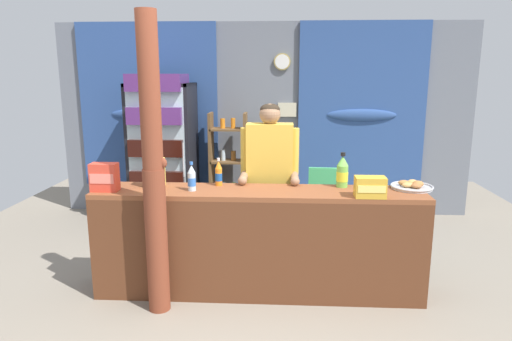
{
  "coord_description": "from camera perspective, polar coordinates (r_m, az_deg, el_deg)",
  "views": [
    {
      "loc": [
        0.24,
        -3.25,
        1.87
      ],
      "look_at": [
        0.02,
        0.66,
        1.03
      ],
      "focal_mm": 31.83,
      "sensor_mm": 36.0,
      "label": 1
    }
  ],
  "objects": [
    {
      "name": "soda_bottle_orange_soda",
      "position": [
        3.94,
        -4.72,
        -0.42
      ],
      "size": [
        0.06,
        0.06,
        0.24
      ],
      "color": "orange",
      "rests_on": "stall_counter"
    },
    {
      "name": "soda_bottle_water",
      "position": [
        3.78,
        -8.09,
        -1.0
      ],
      "size": [
        0.07,
        0.07,
        0.24
      ],
      "color": "silver",
      "rests_on": "stall_counter"
    },
    {
      "name": "ground_plane",
      "position": [
        4.73,
        0.07,
        -11.13
      ],
      "size": [
        7.24,
        7.24,
        0.0
      ],
      "primitive_type": "plane",
      "color": "gray"
    },
    {
      "name": "snack_box_choco_powder",
      "position": [
        3.67,
        14.15,
        -2.03
      ],
      "size": [
        0.24,
        0.15,
        0.16
      ],
      "color": "gold",
      "rests_on": "stall_counter"
    },
    {
      "name": "bottle_shelf_rack",
      "position": [
        5.84,
        -3.49,
        0.75
      ],
      "size": [
        0.48,
        0.28,
        1.38
      ],
      "color": "brown",
      "rests_on": "ground"
    },
    {
      "name": "snack_box_crackers",
      "position": [
        3.94,
        -18.51,
        -0.8
      ],
      "size": [
        0.22,
        0.12,
        0.23
      ],
      "color": "#E5422D",
      "rests_on": "stall_counter"
    },
    {
      "name": "stall_counter",
      "position": [
        3.8,
        0.23,
        -8.16
      ],
      "size": [
        2.76,
        0.47,
        0.91
      ],
      "color": "brown",
      "rests_on": "ground"
    },
    {
      "name": "back_wall_curtained",
      "position": [
        6.06,
        0.64,
        6.61
      ],
      "size": [
        5.43,
        0.22,
        2.51
      ],
      "color": "slate",
      "rests_on": "ground"
    },
    {
      "name": "pastry_tray",
      "position": [
        4.05,
        19.01,
        -1.85
      ],
      "size": [
        0.35,
        0.35,
        0.07
      ],
      "color": "#BCBCC1",
      "rests_on": "stall_counter"
    },
    {
      "name": "plastic_lawn_chair",
      "position": [
        5.21,
        8.86,
        -3.34
      ],
      "size": [
        0.47,
        0.47,
        0.86
      ],
      "color": "#4CC675",
      "rests_on": "ground"
    },
    {
      "name": "soda_bottle_lime_soda",
      "position": [
        3.94,
        10.8,
        -0.23
      ],
      "size": [
        0.1,
        0.1,
        0.3
      ],
      "color": "#75C64C",
      "rests_on": "stall_counter"
    },
    {
      "name": "timber_post",
      "position": [
        3.53,
        -12.75,
        -0.59
      ],
      "size": [
        0.19,
        0.17,
        2.31
      ],
      "color": "brown",
      "rests_on": "ground"
    },
    {
      "name": "shopkeeper",
      "position": [
        4.19,
        1.71,
        0.29
      ],
      "size": [
        0.54,
        0.42,
        1.6
      ],
      "color": "#28282D",
      "rests_on": "ground"
    },
    {
      "name": "drink_fridge",
      "position": [
        5.71,
        -11.69,
        3.39
      ],
      "size": [
        0.76,
        0.73,
        1.86
      ],
      "color": "black",
      "rests_on": "ground"
    },
    {
      "name": "snack_box_instant_noodle",
      "position": [
        3.98,
        -12.65,
        -0.24
      ],
      "size": [
        0.17,
        0.11,
        0.25
      ],
      "color": "#EAD14C",
      "rests_on": "stall_counter"
    }
  ]
}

